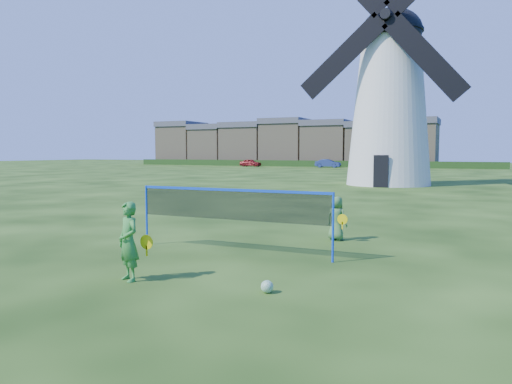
{
  "coord_description": "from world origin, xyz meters",
  "views": [
    {
      "loc": [
        4.83,
        -9.67,
        2.43
      ],
      "look_at": [
        0.2,
        0.5,
        1.5
      ],
      "focal_mm": 34.06,
      "sensor_mm": 36.0,
      "label": 1
    }
  ],
  "objects_px": {
    "windmill": "(390,98)",
    "badminton_net": "(232,206)",
    "car_right": "(328,163)",
    "player_girl": "(129,242)",
    "car_left": "(251,163)",
    "player_boy": "(337,218)",
    "play_ball": "(267,287)"
  },
  "relations": [
    {
      "from": "windmill",
      "to": "badminton_net",
      "type": "distance_m",
      "value": 26.67
    },
    {
      "from": "windmill",
      "to": "badminton_net",
      "type": "height_order",
      "value": "windmill"
    },
    {
      "from": "car_right",
      "to": "player_girl",
      "type": "bearing_deg",
      "value": -169.77
    },
    {
      "from": "windmill",
      "to": "car_left",
      "type": "height_order",
      "value": "windmill"
    },
    {
      "from": "player_girl",
      "to": "car_right",
      "type": "xyz_separation_m",
      "value": [
        -14.99,
        65.51,
        -0.11
      ]
    },
    {
      "from": "player_boy",
      "to": "car_right",
      "type": "xyz_separation_m",
      "value": [
        -17.44,
        59.76,
        0.03
      ]
    },
    {
      "from": "player_boy",
      "to": "car_left",
      "type": "bearing_deg",
      "value": -47.33
    },
    {
      "from": "windmill",
      "to": "badminton_net",
      "type": "xyz_separation_m",
      "value": [
        0.59,
        -26.15,
        -5.2
      ]
    },
    {
      "from": "badminton_net",
      "to": "player_girl",
      "type": "distance_m",
      "value": 3.16
    },
    {
      "from": "badminton_net",
      "to": "play_ball",
      "type": "distance_m",
      "value": 3.6
    },
    {
      "from": "windmill",
      "to": "car_left",
      "type": "xyz_separation_m",
      "value": [
        -28.04,
        35.99,
        -5.73
      ]
    },
    {
      "from": "play_ball",
      "to": "player_girl",
      "type": "bearing_deg",
      "value": -172.64
    },
    {
      "from": "player_boy",
      "to": "car_right",
      "type": "distance_m",
      "value": 62.25
    },
    {
      "from": "badminton_net",
      "to": "car_right",
      "type": "xyz_separation_m",
      "value": [
        -15.57,
        62.43,
        -0.5
      ]
    },
    {
      "from": "player_boy",
      "to": "windmill",
      "type": "bearing_deg",
      "value": -68.5
    },
    {
      "from": "windmill",
      "to": "play_ball",
      "type": "bearing_deg",
      "value": -84.67
    },
    {
      "from": "play_ball",
      "to": "windmill",
      "type": "bearing_deg",
      "value": 95.33
    },
    {
      "from": "badminton_net",
      "to": "car_right",
      "type": "height_order",
      "value": "badminton_net"
    },
    {
      "from": "windmill",
      "to": "player_girl",
      "type": "relative_size",
      "value": 11.79
    },
    {
      "from": "car_right",
      "to": "play_ball",
      "type": "bearing_deg",
      "value": -167.49
    },
    {
      "from": "play_ball",
      "to": "car_left",
      "type": "bearing_deg",
      "value": 115.35
    },
    {
      "from": "car_left",
      "to": "car_right",
      "type": "relative_size",
      "value": 0.92
    },
    {
      "from": "car_left",
      "to": "windmill",
      "type": "bearing_deg",
      "value": -143.51
    },
    {
      "from": "player_girl",
      "to": "badminton_net",
      "type": "bearing_deg",
      "value": 104.22
    },
    {
      "from": "windmill",
      "to": "play_ball",
      "type": "height_order",
      "value": "windmill"
    },
    {
      "from": "windmill",
      "to": "car_left",
      "type": "distance_m",
      "value": 45.98
    },
    {
      "from": "player_boy",
      "to": "play_ball",
      "type": "distance_m",
      "value": 5.43
    },
    {
      "from": "car_left",
      "to": "car_right",
      "type": "height_order",
      "value": "car_right"
    },
    {
      "from": "player_boy",
      "to": "car_left",
      "type": "distance_m",
      "value": 66.83
    },
    {
      "from": "player_girl",
      "to": "car_left",
      "type": "height_order",
      "value": "player_girl"
    },
    {
      "from": "windmill",
      "to": "player_boy",
      "type": "xyz_separation_m",
      "value": [
        2.46,
        -23.48,
        -5.73
      ]
    },
    {
      "from": "player_boy",
      "to": "car_left",
      "type": "xyz_separation_m",
      "value": [
        -30.49,
        59.47,
        0.0
      ]
    }
  ]
}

